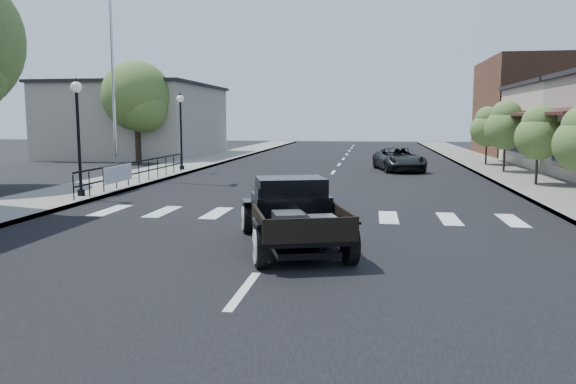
# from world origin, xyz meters

# --- Properties ---
(ground) EXTENTS (120.00, 120.00, 0.00)m
(ground) POSITION_xyz_m (0.00, 0.00, 0.00)
(ground) COLOR black
(ground) RESTS_ON ground
(road) EXTENTS (14.00, 80.00, 0.02)m
(road) POSITION_xyz_m (0.00, 15.00, 0.01)
(road) COLOR black
(road) RESTS_ON ground
(road_markings) EXTENTS (12.00, 60.00, 0.06)m
(road_markings) POSITION_xyz_m (0.00, 10.00, 0.00)
(road_markings) COLOR silver
(road_markings) RESTS_ON ground
(sidewalk_left) EXTENTS (3.00, 80.00, 0.15)m
(sidewalk_left) POSITION_xyz_m (-8.50, 15.00, 0.07)
(sidewalk_left) COLOR gray
(sidewalk_left) RESTS_ON ground
(sidewalk_right) EXTENTS (3.00, 80.00, 0.15)m
(sidewalk_right) POSITION_xyz_m (8.50, 15.00, 0.07)
(sidewalk_right) COLOR gray
(sidewalk_right) RESTS_ON ground
(low_building_left) EXTENTS (10.00, 12.00, 5.00)m
(low_building_left) POSITION_xyz_m (-15.00, 28.00, 2.50)
(low_building_left) COLOR #A69D8B
(low_building_left) RESTS_ON ground
(far_building_right) EXTENTS (11.00, 10.00, 7.00)m
(far_building_right) POSITION_xyz_m (15.50, 32.00, 3.50)
(far_building_right) COLOR brown
(far_building_right) RESTS_ON ground
(railing) EXTENTS (0.08, 10.00, 1.00)m
(railing) POSITION_xyz_m (-7.30, 10.00, 0.65)
(railing) COLOR black
(railing) RESTS_ON sidewalk_left
(banner) EXTENTS (0.04, 2.20, 0.60)m
(banner) POSITION_xyz_m (-7.22, 8.00, 0.45)
(banner) COLOR silver
(banner) RESTS_ON sidewalk_left
(lamp_post_b) EXTENTS (0.36, 0.36, 3.85)m
(lamp_post_b) POSITION_xyz_m (-7.60, 6.00, 2.08)
(lamp_post_b) COLOR black
(lamp_post_b) RESTS_ON sidewalk_left
(lamp_post_c) EXTENTS (0.36, 0.36, 3.85)m
(lamp_post_c) POSITION_xyz_m (-7.60, 16.00, 2.08)
(lamp_post_c) COLOR black
(lamp_post_c) RESTS_ON sidewalk_left
(flagpole) EXTENTS (0.12, 0.12, 11.73)m
(flagpole) POSITION_xyz_m (-9.20, 12.00, 6.02)
(flagpole) COLOR silver
(flagpole) RESTS_ON sidewalk_left
(big_tree_far) EXTENTS (4.26, 4.26, 6.25)m
(big_tree_far) POSITION_xyz_m (-12.50, 22.00, 3.13)
(big_tree_far) COLOR #4C692D
(big_tree_far) RESTS_ON ground
(small_tree_c) EXTENTS (1.77, 1.77, 2.95)m
(small_tree_c) POSITION_xyz_m (8.30, 11.81, 1.62)
(small_tree_c) COLOR #4D6C31
(small_tree_c) RESTS_ON sidewalk_right
(small_tree_d) EXTENTS (1.99, 1.99, 3.32)m
(small_tree_d) POSITION_xyz_m (8.30, 17.34, 1.81)
(small_tree_d) COLOR #4D6C31
(small_tree_d) RESTS_ON sidewalk_right
(small_tree_e) EXTENTS (1.87, 1.87, 3.12)m
(small_tree_e) POSITION_xyz_m (8.30, 21.79, 1.71)
(small_tree_e) COLOR #4D6C31
(small_tree_e) RESTS_ON sidewalk_right
(hotrod_pickup) EXTENTS (3.22, 4.70, 1.49)m
(hotrod_pickup) POSITION_xyz_m (0.32, 0.07, 0.75)
(hotrod_pickup) COLOR black
(hotrod_pickup) RESTS_ON ground
(second_car) EXTENTS (2.86, 4.70, 1.22)m
(second_car) POSITION_xyz_m (3.32, 18.36, 0.61)
(second_car) COLOR black
(second_car) RESTS_ON ground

